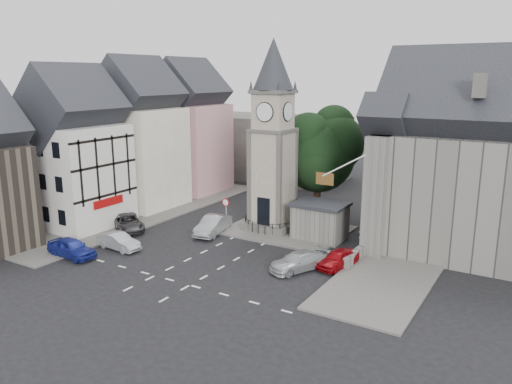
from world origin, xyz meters
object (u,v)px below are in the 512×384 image
Objects in this scene: stone_shelter at (320,221)px; pedestrian at (362,235)px; clock_tower at (273,137)px; car_east_red at (338,259)px; car_west_blue at (72,248)px.

stone_shelter is 3.59m from pedestrian.
clock_tower is 12.64m from car_east_red.
clock_tower reaches higher than car_west_blue.
stone_shelter is (4.80, -0.49, -6.57)m from clock_tower.
car_east_red is at bearing 55.28° from pedestrian.
stone_shelter is 1.02× the size of car_west_blue.
clock_tower is 11.05m from pedestrian.
car_west_blue is (-9.27, -13.99, -7.40)m from clock_tower.
clock_tower is 18.34m from car_west_blue.
stone_shelter is 19.51m from car_west_blue.
car_west_blue is at bearing -142.70° from car_east_red.
stone_shelter reaches higher than car_west_blue.
car_west_blue is 22.44m from pedestrian.
pedestrian is (8.28, -0.01, -7.32)m from clock_tower.
pedestrian is (3.48, 0.48, -0.75)m from stone_shelter.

